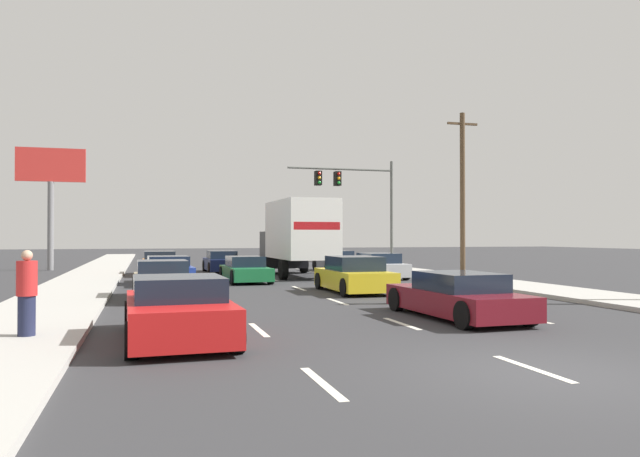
{
  "coord_description": "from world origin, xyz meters",
  "views": [
    {
      "loc": [
        -5.77,
        -7.83,
        2.06
      ],
      "look_at": [
        0.99,
        15.75,
        2.37
      ],
      "focal_mm": 33.97,
      "sensor_mm": 36.0,
      "label": 1
    }
  ],
  "objects_px": {
    "car_orange": "(160,264)",
    "car_navy": "(221,262)",
    "car_silver": "(378,266)",
    "car_tan": "(162,281)",
    "pedestrian_near_corner": "(27,293)",
    "car_green": "(245,270)",
    "utility_pole_mid": "(463,191)",
    "car_blue": "(168,271)",
    "roadside_billboard": "(51,183)",
    "car_yellow": "(354,276)",
    "car_gray": "(336,262)",
    "car_red": "(178,311)",
    "box_truck": "(297,234)",
    "traffic_signal_mast": "(351,188)",
    "car_maroon": "(457,297)"
  },
  "relations": [
    {
      "from": "car_navy",
      "to": "utility_pole_mid",
      "type": "bearing_deg",
      "value": -21.42
    },
    {
      "from": "car_orange",
      "to": "traffic_signal_mast",
      "type": "bearing_deg",
      "value": 22.93
    },
    {
      "from": "car_blue",
      "to": "car_yellow",
      "type": "xyz_separation_m",
      "value": [
        6.44,
        -5.91,
        0.05
      ]
    },
    {
      "from": "car_silver",
      "to": "traffic_signal_mast",
      "type": "xyz_separation_m",
      "value": [
        2.25,
        10.66,
        4.7
      ]
    },
    {
      "from": "car_navy",
      "to": "car_yellow",
      "type": "xyz_separation_m",
      "value": [
        3.23,
        -13.68,
        0.04
      ]
    },
    {
      "from": "car_orange",
      "to": "car_green",
      "type": "xyz_separation_m",
      "value": [
        3.6,
        -6.09,
        -0.06
      ]
    },
    {
      "from": "car_red",
      "to": "box_truck",
      "type": "bearing_deg",
      "value": 68.92
    },
    {
      "from": "car_orange",
      "to": "car_navy",
      "type": "relative_size",
      "value": 1.09
    },
    {
      "from": "box_truck",
      "to": "car_maroon",
      "type": "bearing_deg",
      "value": -89.5
    },
    {
      "from": "car_navy",
      "to": "traffic_signal_mast",
      "type": "distance_m",
      "value": 10.85
    },
    {
      "from": "car_red",
      "to": "roadside_billboard",
      "type": "xyz_separation_m",
      "value": [
        -6.16,
        27.24,
        4.67
      ]
    },
    {
      "from": "car_green",
      "to": "roadside_billboard",
      "type": "xyz_separation_m",
      "value": [
        -9.84,
        12.47,
        4.72
      ]
    },
    {
      "from": "box_truck",
      "to": "pedestrian_near_corner",
      "type": "xyz_separation_m",
      "value": [
        -9.6,
        -17.07,
        -1.19
      ]
    },
    {
      "from": "car_orange",
      "to": "car_yellow",
      "type": "bearing_deg",
      "value": -61.11
    },
    {
      "from": "box_truck",
      "to": "car_gray",
      "type": "relative_size",
      "value": 1.84
    },
    {
      "from": "car_tan",
      "to": "utility_pole_mid",
      "type": "relative_size",
      "value": 0.46
    },
    {
      "from": "car_red",
      "to": "box_truck",
      "type": "relative_size",
      "value": 0.61
    },
    {
      "from": "car_orange",
      "to": "car_green",
      "type": "bearing_deg",
      "value": -59.39
    },
    {
      "from": "car_orange",
      "to": "pedestrian_near_corner",
      "type": "bearing_deg",
      "value": -98.06
    },
    {
      "from": "car_navy",
      "to": "roadside_billboard",
      "type": "relative_size",
      "value": 0.55
    },
    {
      "from": "car_navy",
      "to": "car_yellow",
      "type": "distance_m",
      "value": 14.06
    },
    {
      "from": "car_maroon",
      "to": "roadside_billboard",
      "type": "xyz_separation_m",
      "value": [
        -13.09,
        25.82,
        4.71
      ]
    },
    {
      "from": "car_orange",
      "to": "roadside_billboard",
      "type": "distance_m",
      "value": 10.06
    },
    {
      "from": "car_orange",
      "to": "car_gray",
      "type": "height_order",
      "value": "car_orange"
    },
    {
      "from": "roadside_billboard",
      "to": "traffic_signal_mast",
      "type": "bearing_deg",
      "value": -3.34
    },
    {
      "from": "car_tan",
      "to": "car_navy",
      "type": "distance_m",
      "value": 14.61
    },
    {
      "from": "car_blue",
      "to": "car_red",
      "type": "xyz_separation_m",
      "value": [
        -0.3,
        -14.67,
        0.03
      ]
    },
    {
      "from": "box_truck",
      "to": "car_gray",
      "type": "height_order",
      "value": "box_truck"
    },
    {
      "from": "car_red",
      "to": "car_maroon",
      "type": "distance_m",
      "value": 7.07
    },
    {
      "from": "car_red",
      "to": "traffic_signal_mast",
      "type": "xyz_separation_m",
      "value": [
        12.57,
        26.14,
        4.68
      ]
    },
    {
      "from": "car_red",
      "to": "roadside_billboard",
      "type": "height_order",
      "value": "roadside_billboard"
    },
    {
      "from": "car_navy",
      "to": "utility_pole_mid",
      "type": "distance_m",
      "value": 14.1
    },
    {
      "from": "box_truck",
      "to": "roadside_billboard",
      "type": "xyz_separation_m",
      "value": [
        -12.95,
        9.65,
        3.09
      ]
    },
    {
      "from": "car_tan",
      "to": "utility_pole_mid",
      "type": "xyz_separation_m",
      "value": [
        16.2,
        9.22,
        3.99
      ]
    },
    {
      "from": "utility_pole_mid",
      "to": "roadside_billboard",
      "type": "xyz_separation_m",
      "value": [
        -22.27,
        9.74,
        0.69
      ]
    },
    {
      "from": "car_orange",
      "to": "utility_pole_mid",
      "type": "bearing_deg",
      "value": -11.84
    },
    {
      "from": "car_tan",
      "to": "pedestrian_near_corner",
      "type": "height_order",
      "value": "pedestrian_near_corner"
    },
    {
      "from": "car_navy",
      "to": "pedestrian_near_corner",
      "type": "xyz_separation_m",
      "value": [
        -6.33,
        -21.91,
        0.39
      ]
    },
    {
      "from": "car_red",
      "to": "car_maroon",
      "type": "xyz_separation_m",
      "value": [
        6.92,
        1.41,
        -0.05
      ]
    },
    {
      "from": "car_red",
      "to": "utility_pole_mid",
      "type": "distance_m",
      "value": 24.11
    },
    {
      "from": "car_blue",
      "to": "car_silver",
      "type": "bearing_deg",
      "value": 4.64
    },
    {
      "from": "box_truck",
      "to": "pedestrian_near_corner",
      "type": "relative_size",
      "value": 4.52
    },
    {
      "from": "car_blue",
      "to": "car_tan",
      "type": "height_order",
      "value": "car_tan"
    },
    {
      "from": "car_silver",
      "to": "roadside_billboard",
      "type": "bearing_deg",
      "value": 144.5
    },
    {
      "from": "box_truck",
      "to": "car_blue",
      "type": "bearing_deg",
      "value": -155.72
    },
    {
      "from": "car_maroon",
      "to": "car_tan",
      "type": "bearing_deg",
      "value": 135.65
    },
    {
      "from": "car_navy",
      "to": "car_silver",
      "type": "distance_m",
      "value": 9.73
    },
    {
      "from": "car_green",
      "to": "car_navy",
      "type": "bearing_deg",
      "value": 91.18
    },
    {
      "from": "car_yellow",
      "to": "car_gray",
      "type": "xyz_separation_m",
      "value": [
        3.43,
        13.04,
        -0.06
      ]
    },
    {
      "from": "car_red",
      "to": "car_silver",
      "type": "xyz_separation_m",
      "value": [
        10.32,
        15.48,
        -0.01
      ]
    }
  ]
}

